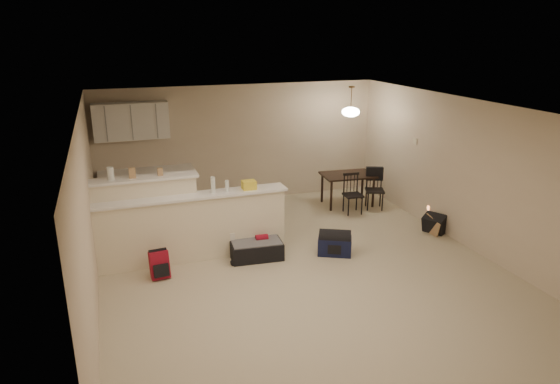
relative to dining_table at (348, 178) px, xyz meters
name	(u,v)px	position (x,y,z in m)	size (l,w,h in m)	color
room	(302,192)	(-2.04, -2.47, 0.66)	(7.00, 7.02, 2.50)	#BFB293
breakfast_bar	(176,224)	(-3.80, -1.49, 0.02)	(3.08, 0.58, 1.39)	beige
upper_cabinets	(131,121)	(-4.24, 0.85, 1.31)	(1.40, 0.34, 0.70)	white
kitchen_counter	(149,194)	(-4.04, 0.72, -0.14)	(1.80, 0.60, 0.90)	white
thermostat	(415,141)	(0.95, -0.92, 0.91)	(0.02, 0.12, 0.12)	beige
jar	(111,174)	(-4.71, -1.35, 0.90)	(0.10, 0.10, 0.20)	silver
cereal_box	(132,173)	(-4.39, -1.35, 0.88)	(0.10, 0.07, 0.16)	tan
small_box	(160,172)	(-3.97, -1.35, 0.86)	(0.08, 0.06, 0.12)	tan
bottle_a	(213,185)	(-3.19, -1.57, 0.63)	(0.07, 0.07, 0.26)	silver
bottle_b	(227,186)	(-2.97, -1.57, 0.59)	(0.06, 0.06, 0.18)	silver
bag_lump	(249,185)	(-2.60, -1.57, 0.57)	(0.22, 0.18, 0.14)	tan
dining_table	(348,178)	(0.00, 0.00, 0.00)	(1.13, 0.81, 0.67)	black
pendant_lamp	(351,111)	(0.00, 0.00, 1.40)	(0.36, 0.36, 0.62)	brown
dining_chair_near	(353,194)	(-0.13, -0.51, -0.18)	(0.36, 0.34, 0.81)	black
dining_chair_far	(375,189)	(0.41, -0.42, -0.17)	(0.37, 0.35, 0.84)	black
suitcase	(256,249)	(-2.59, -1.86, -0.45)	(0.83, 0.54, 0.28)	black
red_backpack	(159,265)	(-4.15, -2.06, -0.38)	(0.28, 0.17, 0.41)	maroon
navy_duffel	(335,246)	(-1.32, -2.19, -0.44)	(0.55, 0.30, 0.30)	#111636
black_daypack	(435,224)	(0.81, -1.94, -0.42)	(0.38, 0.27, 0.33)	black
cardboard_sheet	(432,226)	(0.72, -1.98, -0.44)	(0.40, 0.02, 0.31)	tan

